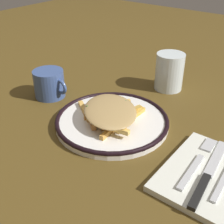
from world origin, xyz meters
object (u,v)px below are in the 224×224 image
at_px(napkin, 209,175).
at_px(fork, 198,162).
at_px(plate, 112,121).
at_px(knife, 207,177).
at_px(fries_heap, 110,112).
at_px(coffee_mug, 50,84).
at_px(water_glass, 169,72).

height_order(napkin, fork, fork).
relative_size(plate, napkin, 1.30).
height_order(plate, knife, same).
bearing_deg(fork, fries_heap, 176.26).
height_order(plate, coffee_mug, coffee_mug).
distance_m(knife, water_glass, 0.40).
bearing_deg(napkin, plate, 172.76).
distance_m(plate, coffee_mug, 0.23).
bearing_deg(water_glass, plate, -92.46).
height_order(plate, fork, plate).
xyz_separation_m(napkin, coffee_mug, (-0.48, 0.04, 0.03)).
relative_size(fries_heap, napkin, 1.03).
height_order(fries_heap, coffee_mug, coffee_mug).
height_order(napkin, coffee_mug, coffee_mug).
bearing_deg(napkin, fork, 156.97).
bearing_deg(plate, coffee_mug, 177.55).
bearing_deg(water_glass, napkin, -49.96).
relative_size(plate, knife, 1.29).
distance_m(fries_heap, napkin, 0.26).
xyz_separation_m(fork, water_glass, (-0.21, 0.28, 0.04)).
bearing_deg(fries_heap, fork, -3.74).
height_order(water_glass, coffee_mug, water_glass).
xyz_separation_m(fries_heap, napkin, (0.26, -0.03, -0.03)).
bearing_deg(knife, water_glass, 128.49).
distance_m(fork, water_glass, 0.35).
distance_m(water_glass, coffee_mug, 0.34).
bearing_deg(coffee_mug, knife, -7.18).
bearing_deg(fries_heap, knife, -10.09).
relative_size(napkin, knife, 0.99).
bearing_deg(water_glass, knife, -51.51).
xyz_separation_m(napkin, knife, (0.00, -0.02, 0.01)).
xyz_separation_m(plate, napkin, (0.25, -0.03, -0.00)).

